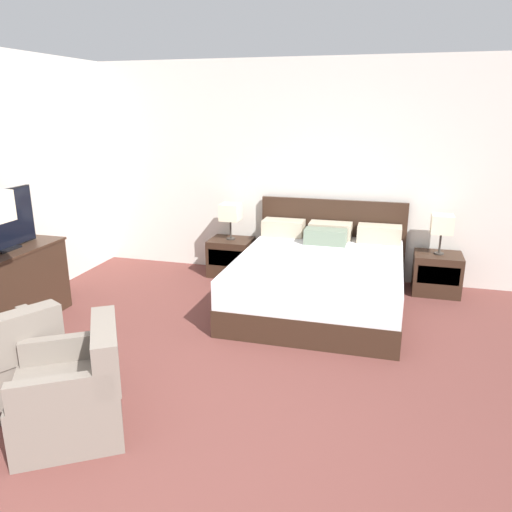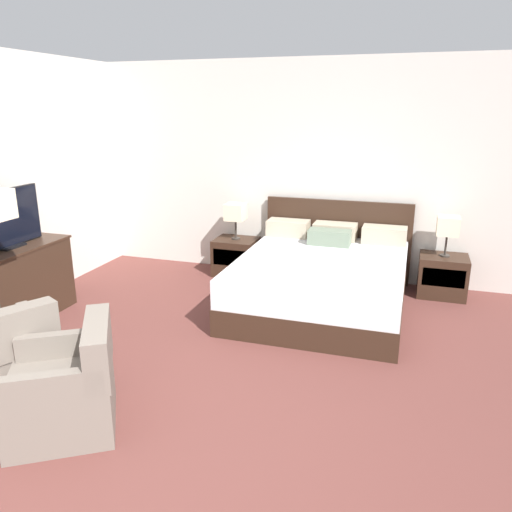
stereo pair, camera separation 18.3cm
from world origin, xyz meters
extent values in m
plane|color=brown|center=(0.00, 0.00, 0.00)|extent=(12.00, 12.00, 0.00)
cube|color=beige|center=(0.00, 4.03, 1.36)|extent=(6.71, 0.06, 2.72)
cube|color=#332116|center=(0.46, 2.88, 0.14)|extent=(1.76, 2.07, 0.28)
cube|color=silver|center=(0.46, 2.88, 0.43)|extent=(1.74, 2.05, 0.29)
cube|color=#332116|center=(0.46, 3.93, 0.51)|extent=(1.83, 0.05, 1.03)
cube|color=tan|center=(-0.13, 3.74, 0.67)|extent=(0.52, 0.28, 0.20)
cube|color=tan|center=(0.46, 3.74, 0.67)|extent=(0.52, 0.28, 0.20)
cube|color=tan|center=(1.05, 3.74, 0.67)|extent=(0.52, 0.28, 0.20)
cube|color=slate|center=(0.44, 3.47, 0.66)|extent=(0.49, 0.22, 0.18)
cube|color=#332116|center=(-0.82, 3.71, 0.24)|extent=(0.54, 0.46, 0.48)
cube|color=black|center=(-0.82, 3.49, 0.29)|extent=(0.46, 0.01, 0.21)
cube|color=#332116|center=(1.75, 3.71, 0.24)|extent=(0.54, 0.46, 0.48)
cube|color=black|center=(1.75, 3.49, 0.29)|extent=(0.46, 0.01, 0.21)
cylinder|color=#332D28|center=(-0.82, 3.71, 0.49)|extent=(0.11, 0.11, 0.02)
cylinder|color=#332D28|center=(-0.82, 3.71, 0.62)|extent=(0.02, 0.02, 0.24)
cube|color=beige|center=(-0.82, 3.71, 0.84)|extent=(0.24, 0.24, 0.21)
cylinder|color=#332D28|center=(1.75, 3.71, 0.49)|extent=(0.11, 0.11, 0.02)
cylinder|color=#332D28|center=(1.75, 3.71, 0.62)|extent=(0.02, 0.02, 0.24)
cube|color=beige|center=(1.75, 3.71, 0.84)|extent=(0.24, 0.24, 0.21)
cube|color=#332116|center=(-2.47, 1.53, 0.39)|extent=(0.51, 1.35, 0.79)
cube|color=#382419|center=(-2.47, 1.53, 0.78)|extent=(0.53, 1.39, 0.02)
cube|color=black|center=(-2.47, 1.62, 0.80)|extent=(0.18, 0.27, 0.02)
cube|color=black|center=(-2.47, 1.62, 1.08)|extent=(0.04, 0.87, 0.58)
cube|color=black|center=(-2.45, 1.62, 1.08)|extent=(0.01, 0.85, 0.55)
cube|color=#70665B|center=(-1.57, 0.47, 0.20)|extent=(0.92, 0.92, 0.40)
cube|color=#70665B|center=(-1.33, 0.35, 0.58)|extent=(0.46, 0.68, 0.36)
cube|color=#70665B|center=(-1.43, 0.73, 0.49)|extent=(0.60, 0.37, 0.18)
cube|color=#70665B|center=(-0.83, 0.23, 0.20)|extent=(0.94, 0.94, 0.40)
cube|color=#70665B|center=(-0.61, 0.37, 0.58)|extent=(0.50, 0.66, 0.36)
cube|color=#70665B|center=(-0.68, -0.02, 0.49)|extent=(0.58, 0.41, 0.18)
cube|color=#70665B|center=(-0.99, 0.47, 0.49)|extent=(0.58, 0.41, 0.18)
cylinder|color=#332D28|center=(-1.98, 0.91, 0.01)|extent=(0.28, 0.28, 0.02)
camera|label=1|loc=(1.17, -2.27, 2.14)|focal=35.00mm
camera|label=2|loc=(1.34, -2.21, 2.14)|focal=35.00mm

